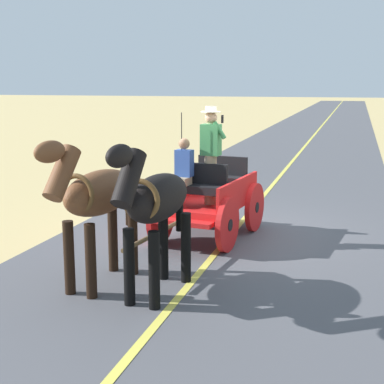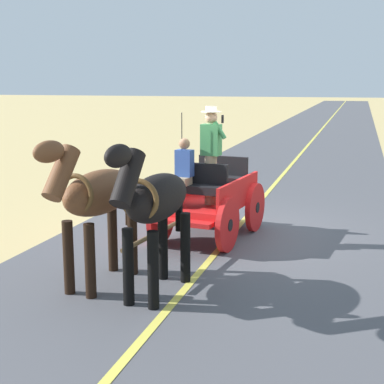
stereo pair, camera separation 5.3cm
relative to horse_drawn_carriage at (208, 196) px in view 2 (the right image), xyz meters
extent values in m
plane|color=tan|center=(-0.38, -0.58, -0.82)|extent=(200.00, 200.00, 0.00)
cube|color=#4C4C51|center=(-0.38, -0.58, -0.81)|extent=(6.48, 160.00, 0.01)
cube|color=#DBCC4C|center=(-0.38, -0.58, -0.81)|extent=(0.12, 160.00, 0.00)
cube|color=red|center=(-0.01, -0.08, -0.16)|extent=(1.49, 2.34, 0.12)
cube|color=red|center=(-0.57, -0.01, 0.12)|extent=(0.34, 2.08, 0.44)
cube|color=red|center=(0.56, -0.16, 0.12)|extent=(0.34, 2.08, 0.44)
cube|color=red|center=(0.16, 1.13, -0.26)|extent=(1.10, 0.38, 0.08)
cube|color=red|center=(-0.17, -1.27, -0.34)|extent=(0.74, 0.30, 0.06)
cube|color=black|center=(0.07, 0.52, 0.22)|extent=(1.06, 0.49, 0.14)
cube|color=black|center=(0.05, 0.34, 0.44)|extent=(1.02, 0.22, 0.44)
cube|color=black|center=(-0.07, -0.57, 0.22)|extent=(1.06, 0.49, 0.14)
cube|color=black|center=(-0.10, -0.75, 0.44)|extent=(1.02, 0.22, 0.44)
cylinder|color=red|center=(-0.55, 0.77, -0.34)|extent=(0.23, 0.96, 0.96)
cylinder|color=black|center=(-0.55, 0.77, -0.34)|extent=(0.15, 0.23, 0.21)
cylinder|color=red|center=(0.74, 0.59, -0.34)|extent=(0.23, 0.96, 0.96)
cylinder|color=black|center=(0.74, 0.59, -0.34)|extent=(0.15, 0.23, 0.21)
cylinder|color=red|center=(-0.76, -0.76, -0.34)|extent=(0.23, 0.96, 0.96)
cylinder|color=black|center=(-0.76, -0.76, -0.34)|extent=(0.15, 0.23, 0.21)
cylinder|color=red|center=(0.53, -0.93, -0.34)|extent=(0.23, 0.96, 0.96)
cylinder|color=black|center=(0.53, -0.93, -0.34)|extent=(0.15, 0.23, 0.21)
cylinder|color=brown|center=(0.29, 2.10, -0.21)|extent=(0.34, 1.99, 0.07)
cylinder|color=black|center=(0.37, 0.48, 0.92)|extent=(0.02, 0.02, 1.30)
cylinder|color=#998466|center=(-0.11, 0.26, 0.35)|extent=(0.22, 0.22, 0.90)
cube|color=#387F47|center=(-0.11, 0.26, 1.08)|extent=(0.37, 0.26, 0.56)
sphere|color=tan|center=(-0.11, 0.26, 1.48)|extent=(0.22, 0.22, 0.22)
cylinder|color=beige|center=(-0.11, 0.26, 1.58)|extent=(0.36, 0.36, 0.01)
cylinder|color=beige|center=(-0.11, 0.26, 1.63)|extent=(0.20, 0.20, 0.10)
cylinder|color=#387F47|center=(-0.29, 0.33, 1.26)|extent=(0.27, 0.11, 0.32)
cube|color=black|center=(-0.34, 0.36, 1.46)|extent=(0.03, 0.07, 0.14)
cube|color=#998466|center=(0.34, 0.60, 0.36)|extent=(0.32, 0.35, 0.14)
cube|color=#2D4C99|center=(0.32, 0.48, 0.67)|extent=(0.32, 0.24, 0.48)
sphere|color=#9E7051|center=(0.32, 0.48, 1.02)|extent=(0.20, 0.20, 0.20)
ellipsoid|color=black|center=(-0.06, 2.95, 0.55)|extent=(0.70, 1.60, 0.64)
cylinder|color=black|center=(-0.19, 3.51, -0.29)|extent=(0.15, 0.15, 1.05)
cylinder|color=black|center=(0.17, 3.48, -0.29)|extent=(0.15, 0.15, 1.05)
cylinder|color=black|center=(-0.29, 2.42, -0.29)|extent=(0.15, 0.15, 1.05)
cylinder|color=black|center=(0.07, 2.39, -0.29)|extent=(0.15, 0.15, 1.05)
cylinder|color=black|center=(0.01, 3.79, 0.95)|extent=(0.32, 0.67, 0.73)
ellipsoid|color=black|center=(0.03, 4.01, 1.26)|extent=(0.27, 0.56, 0.28)
cube|color=black|center=(0.01, 3.77, 0.99)|extent=(0.11, 0.51, 0.56)
cylinder|color=black|center=(-0.13, 2.21, 0.25)|extent=(0.11, 0.11, 0.70)
torus|color=brown|center=(-0.01, 3.50, 0.63)|extent=(0.55, 0.12, 0.55)
ellipsoid|color=brown|center=(0.85, 2.83, 0.55)|extent=(0.81, 1.63, 0.64)
cylinder|color=black|center=(0.76, 3.40, -0.29)|extent=(0.15, 0.15, 1.05)
cylinder|color=black|center=(1.12, 3.34, -0.29)|extent=(0.15, 0.15, 1.05)
cylinder|color=black|center=(0.59, 2.32, -0.29)|extent=(0.15, 0.15, 1.05)
cylinder|color=black|center=(0.95, 2.26, -0.29)|extent=(0.15, 0.15, 1.05)
cylinder|color=brown|center=(0.99, 3.66, 0.95)|extent=(0.36, 0.68, 0.73)
ellipsoid|color=brown|center=(1.03, 3.88, 1.26)|extent=(0.31, 0.57, 0.28)
cube|color=black|center=(0.99, 3.64, 0.99)|extent=(0.14, 0.51, 0.56)
cylinder|color=black|center=(0.73, 2.10, 0.25)|extent=(0.11, 0.11, 0.70)
torus|color=brown|center=(0.94, 3.37, 0.63)|extent=(0.55, 0.16, 0.55)
camera|label=1|loc=(-2.61, 10.07, 2.11)|focal=52.84mm
camera|label=2|loc=(-2.66, 10.05, 2.11)|focal=52.84mm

